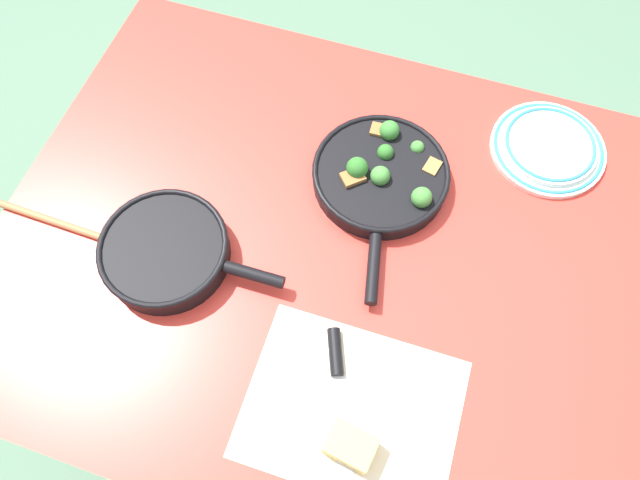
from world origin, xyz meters
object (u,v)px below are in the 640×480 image
object	(u,v)px
skillet_broccoli	(381,175)
cheese_block	(351,446)
skillet_eggs	(167,251)
wooden_spoon	(104,238)
grater_knife	(338,388)
dinner_plate_stack	(549,147)

from	to	relation	value
skillet_broccoli	cheese_block	distance (m)	0.53
skillet_eggs	wooden_spoon	world-z (taller)	skillet_eggs
skillet_broccoli	grater_knife	size ratio (longest dim) A/B	1.47
skillet_eggs	wooden_spoon	size ratio (longest dim) A/B	0.91
skillet_eggs	wooden_spoon	xyz separation A→B (m)	(0.14, 0.01, -0.02)
skillet_eggs	cheese_block	bearing A→B (deg)	-28.71
wooden_spoon	cheese_block	distance (m)	0.62
cheese_block	dinner_plate_stack	bearing A→B (deg)	-107.62
skillet_eggs	dinner_plate_stack	world-z (taller)	skillet_eggs
skillet_broccoli	wooden_spoon	xyz separation A→B (m)	(0.49, 0.30, -0.02)
skillet_broccoli	skillet_eggs	bearing A→B (deg)	-61.30
skillet_broccoli	grater_knife	distance (m)	0.44
skillet_broccoli	cheese_block	bearing A→B (deg)	-1.72
wooden_spoon	cheese_block	size ratio (longest dim) A/B	4.58
cheese_block	dinner_plate_stack	world-z (taller)	cheese_block
grater_knife	wooden_spoon	bearing A→B (deg)	-126.38
skillet_broccoli	grater_knife	bearing A→B (deg)	-5.98
skillet_eggs	grater_knife	world-z (taller)	skillet_eggs
skillet_eggs	cheese_block	distance (m)	0.49
skillet_broccoli	skillet_eggs	xyz separation A→B (m)	(0.35, 0.30, 0.00)
wooden_spoon	grater_knife	world-z (taller)	grater_knife
wooden_spoon	skillet_eggs	bearing A→B (deg)	3.88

